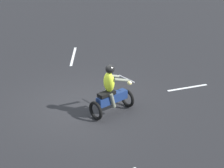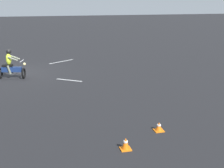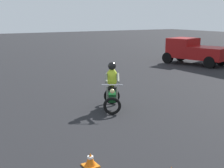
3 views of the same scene
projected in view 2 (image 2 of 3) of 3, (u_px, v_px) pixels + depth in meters
name	position (u px, v px, depth m)	size (l,w,h in m)	color
ground_plane	(11.00, 74.00, 18.34)	(120.00, 120.00, 0.00)	black
motorcycle_rider_foreground	(11.00, 66.00, 17.20)	(1.56, 0.96, 1.66)	black
traffic_cone_near_left	(159.00, 127.00, 10.52)	(0.32, 0.32, 0.31)	orange
traffic_cone_mid_center	(126.00, 144.00, 9.23)	(0.32, 0.32, 0.37)	orange
lane_stripe_nw	(69.00, 80.00, 17.04)	(0.10, 1.55, 0.01)	silver
lane_stripe_sw	(61.00, 62.00, 21.96)	(0.10, 2.11, 0.01)	silver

